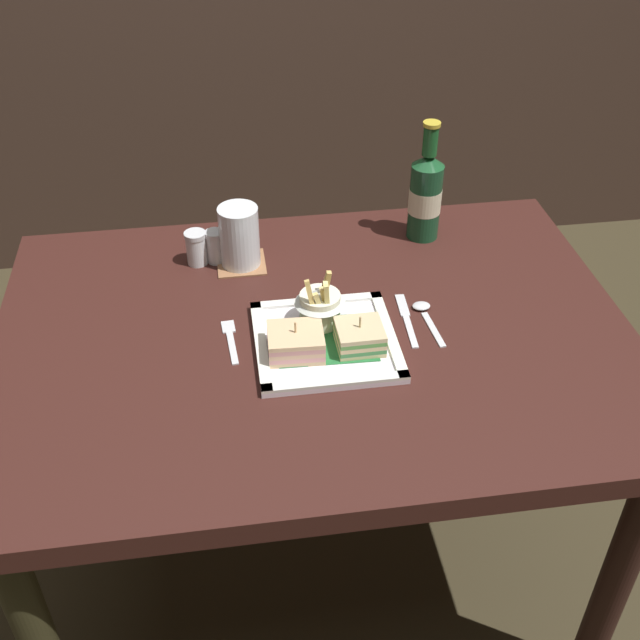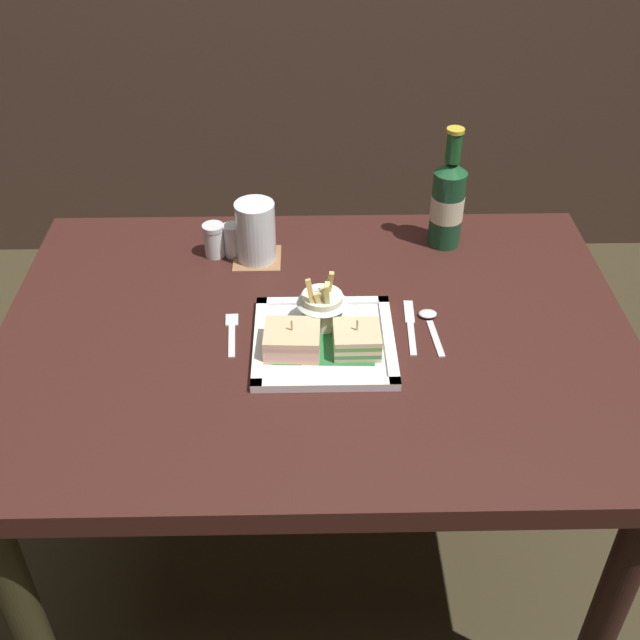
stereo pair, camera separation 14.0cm
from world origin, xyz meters
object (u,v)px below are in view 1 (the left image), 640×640
water_glass (240,240)px  spoon (425,312)px  square_plate (326,341)px  fries_cup (320,303)px  beer_bottle (425,194)px  fork (231,339)px  sandwich_half_left (296,342)px  dining_table (315,367)px  knife (406,318)px  salt_shaker (197,250)px  pepper_shaker (216,248)px  sandwich_half_right (360,337)px

water_glass → spoon: size_ratio=0.94×
square_plate → spoon: 0.21m
fries_cup → beer_bottle: (0.27, 0.29, 0.05)m
square_plate → fork: 0.18m
sandwich_half_left → beer_bottle: (0.33, 0.37, 0.07)m
dining_table → knife: 0.20m
knife → spoon: size_ratio=1.21×
spoon → salt_shaker: 0.49m
beer_bottle → pepper_shaker: 0.46m
square_plate → beer_bottle: beer_bottle is taller
square_plate → sandwich_half_right: bearing=-24.3°
square_plate → fork: (-0.17, 0.04, -0.00)m
sandwich_half_left → pepper_shaker: (-0.13, 0.33, -0.00)m
water_glass → spoon: 0.41m
beer_bottle → fork: size_ratio=2.06×
square_plate → sandwich_half_left: 0.07m
sandwich_half_left → salt_shaker: bearing=116.7°
sandwich_half_right → salt_shaker: bearing=130.3°
dining_table → knife: knife is taller
sandwich_half_left → pepper_shaker: bearing=111.0°
dining_table → spoon: (0.22, 0.02, 0.10)m
sandwich_half_right → fork: sandwich_half_right is taller
square_plate → sandwich_half_right: size_ratio=3.05×
water_glass → knife: water_glass is taller
sandwich_half_left → fork: bearing=150.2°
square_plate → sandwich_half_left: sandwich_half_left is taller
dining_table → sandwich_half_right: (0.07, -0.07, 0.12)m
water_glass → fork: bearing=-98.2°
beer_bottle → salt_shaker: size_ratio=3.62×
sandwich_half_right → salt_shaker: sandwich_half_right is taller
dining_table → salt_shaker: 0.36m
knife → salt_shaker: 0.46m
spoon → salt_shaker: bearing=150.1°
dining_table → salt_shaker: size_ratio=16.23×
sandwich_half_left → sandwich_half_right: size_ratio=1.22×
spoon → salt_shaker: size_ratio=1.87×
dining_table → water_glass: (-0.12, 0.25, 0.15)m
sandwich_half_left → water_glass: water_glass is taller
square_plate → beer_bottle: (0.27, 0.35, 0.10)m
water_glass → square_plate: bearing=-65.0°
dining_table → sandwich_half_left: 0.15m
beer_bottle → fork: (-0.44, -0.31, -0.10)m
pepper_shaker → spoon: bearing=-32.3°
fries_cup → salt_shaker: bearing=131.2°
sandwich_half_right → sandwich_half_left: bearing=180.0°
fries_cup → pepper_shaker: size_ratio=1.52×
sandwich_half_right → beer_bottle: bearing=60.4°
dining_table → salt_shaker: salt_shaker is taller
square_plate → sandwich_half_left: size_ratio=2.51×
dining_table → water_glass: size_ratio=9.24×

